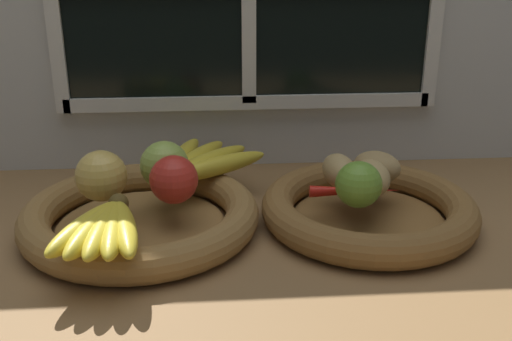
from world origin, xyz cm
name	(u,v)px	position (x,y,z in cm)	size (l,w,h in cm)	color
ground_plane	(262,245)	(0.00, 0.00, -1.50)	(140.00, 90.00, 3.00)	olive
back_wall	(248,8)	(0.00, 29.77, 27.88)	(140.00, 4.60, 55.00)	silver
fruit_bowl_left	(141,216)	(-16.99, 2.77, 2.17)	(33.61, 33.61, 4.69)	olive
fruit_bowl_right	(368,209)	(15.79, 2.77, 2.17)	(31.21, 31.21, 4.69)	brown
apple_red_right	(174,180)	(-11.99, 1.79, 8.06)	(6.73, 6.73, 6.73)	red
apple_golden_left	(101,176)	(-22.02, 3.35, 8.27)	(7.17, 7.17, 7.17)	#DBB756
apple_green_back	(164,165)	(-13.60, 7.00, 8.24)	(7.10, 7.10, 7.10)	#99B74C
banana_bunch_front	(104,228)	(-19.87, -8.66, 6.20)	(12.22, 16.50, 3.02)	yellow
banana_bunch_back	(198,162)	(-8.95, 13.52, 6.14)	(17.96, 19.87, 2.91)	yellow
potato_oblong	(340,171)	(11.91, 5.79, 7.07)	(8.18, 4.59, 4.75)	tan
potato_back	(377,167)	(17.94, 7.51, 6.96)	(7.30, 5.80, 4.55)	#A38451
potato_large	(371,178)	(15.79, 2.77, 7.11)	(8.19, 5.35, 4.85)	tan
lime_near	(359,185)	(13.01, -1.40, 7.89)	(6.39, 6.39, 6.39)	#6B9E33
chili_pepper	(355,191)	(13.35, 1.93, 5.54)	(1.69, 1.69, 12.81)	red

